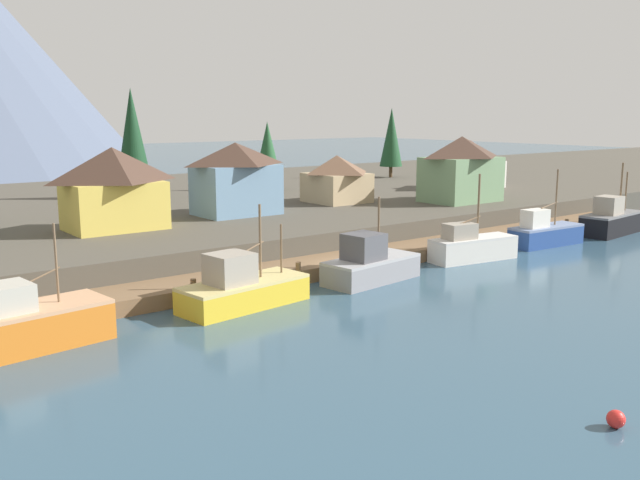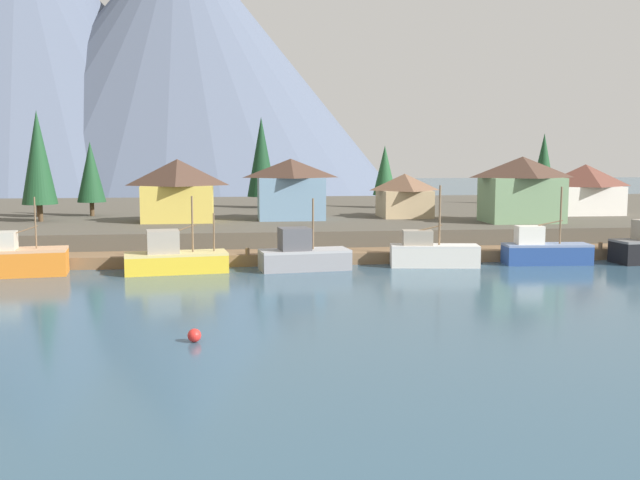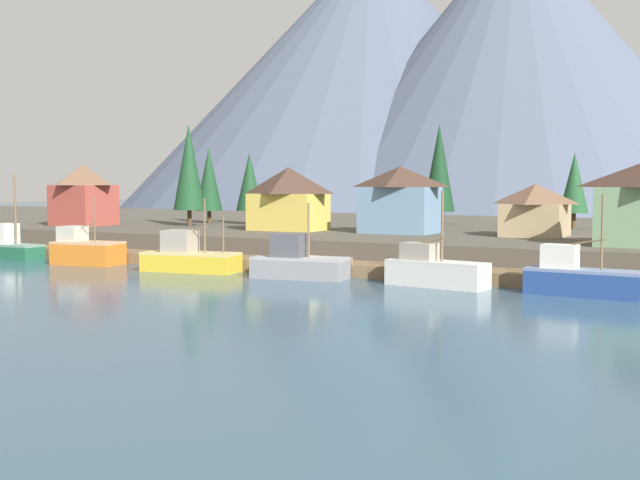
# 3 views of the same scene
# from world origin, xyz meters

# --- Properties ---
(ground_plane) EXTENTS (400.00, 400.00, 1.00)m
(ground_plane) POSITION_xyz_m (0.00, 20.00, -0.50)
(ground_plane) COLOR #335166
(dock) EXTENTS (80.00, 4.00, 1.60)m
(dock) POSITION_xyz_m (0.00, 1.99, 0.50)
(dock) COLOR brown
(dock) RESTS_ON ground_plane
(shoreline_bank) EXTENTS (400.00, 56.00, 2.50)m
(shoreline_bank) POSITION_xyz_m (0.00, 32.00, 1.25)
(shoreline_bank) COLOR #4C473D
(shoreline_bank) RESTS_ON ground_plane
(fishing_boat_orange) EXTENTS (6.51, 3.88, 6.21)m
(fishing_boat_orange) POSITION_xyz_m (-21.78, -2.14, 1.29)
(fishing_boat_orange) COLOR #CC6B1E
(fishing_boat_orange) RESTS_ON ground_plane
(fishing_boat_yellow) EXTENTS (8.52, 4.13, 6.21)m
(fishing_boat_yellow) POSITION_xyz_m (-10.04, -2.26, 1.18)
(fishing_boat_yellow) COLOR gold
(fishing_boat_yellow) RESTS_ON ground_plane
(fishing_boat_grey) EXTENTS (7.72, 3.91, 5.94)m
(fishing_boat_grey) POSITION_xyz_m (0.50, -2.14, 1.24)
(fishing_boat_grey) COLOR gray
(fishing_boat_grey) RESTS_ON ground_plane
(fishing_boat_white) EXTENTS (7.73, 3.40, 6.95)m
(fishing_boat_white) POSITION_xyz_m (11.70, -1.80, 1.16)
(fishing_boat_white) COLOR silver
(fishing_boat_white) RESTS_ON ground_plane
(fishing_boat_blue) EXTENTS (7.64, 2.94, 6.77)m
(fishing_boat_blue) POSITION_xyz_m (21.86, -1.58, 1.14)
(fishing_boat_blue) COLOR navy
(fishing_boat_blue) RESTS_ON ground_plane
(fishing_boat_black) EXTENTS (8.44, 3.71, 6.91)m
(fishing_boat_black) POSITION_xyz_m (32.15, -2.02, 1.34)
(fishing_boat_black) COLOR black
(fishing_boat_black) RESTS_ON ground_plane
(house_blue) EXTENTS (7.40, 5.40, 6.58)m
(house_blue) POSITION_xyz_m (1.20, 17.10, 5.86)
(house_blue) COLOR #6689A8
(house_blue) RESTS_ON shoreline_bank
(house_green) EXTENTS (8.11, 5.65, 6.82)m
(house_green) POSITION_xyz_m (24.81, 10.94, 5.98)
(house_green) COLOR #6B8E66
(house_green) RESTS_ON shoreline_bank
(house_yellow) EXTENTS (7.65, 5.38, 6.56)m
(house_yellow) POSITION_xyz_m (-10.80, 15.81, 5.86)
(house_yellow) COLOR gold
(house_yellow) RESTS_ON shoreline_bank
(house_tan) EXTENTS (5.74, 5.95, 4.88)m
(house_tan) POSITION_xyz_m (14.16, 18.48, 5.00)
(house_tan) COLOR tan
(house_tan) RESTS_ON shoreline_bank
(house_white) EXTENTS (8.18, 5.53, 5.88)m
(house_white) POSITION_xyz_m (35.99, 19.25, 5.51)
(house_white) COLOR silver
(house_white) RESTS_ON shoreline_bank
(conifer_mid_left) EXTENTS (3.26, 3.26, 9.95)m
(conifer_mid_left) POSITION_xyz_m (38.17, 35.74, 8.26)
(conifer_mid_left) COLOR #4C3823
(conifer_mid_left) RESTS_ON shoreline_bank
(conifer_mid_right) EXTENTS (3.06, 3.06, 8.21)m
(conifer_mid_right) POSITION_xyz_m (14.96, 32.80, 7.42)
(conifer_mid_right) COLOR #4C3823
(conifer_mid_right) RESTS_ON shoreline_bank
(conifer_back_left) EXTENTS (3.81, 3.81, 11.91)m
(conifer_back_left) POSITION_xyz_m (-1.14, 34.92, 9.19)
(conifer_back_left) COLOR #4C3823
(conifer_back_left) RESTS_ON shoreline_bank
(channel_buoy) EXTENTS (0.70, 0.70, 0.70)m
(channel_buoy) POSITION_xyz_m (-7.40, -24.98, 0.35)
(channel_buoy) COLOR red
(channel_buoy) RESTS_ON ground_plane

